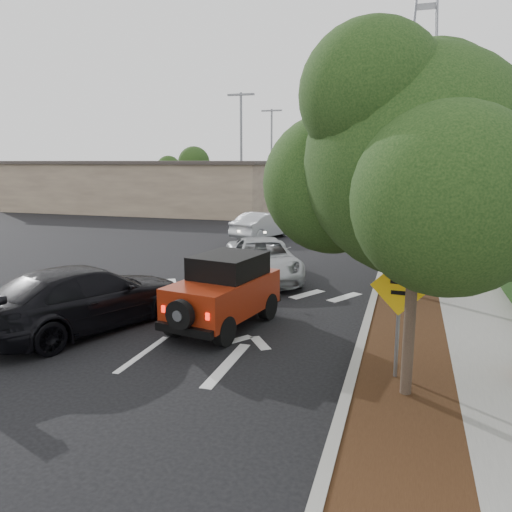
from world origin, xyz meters
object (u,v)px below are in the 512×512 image
at_px(red_jeep, 227,290).
at_px(speed_hump_sign, 399,302).
at_px(black_suv_oncoming, 87,297).
at_px(silver_suv_ahead, 262,259).

height_order(red_jeep, speed_hump_sign, speed_hump_sign).
relative_size(red_jeep, speed_hump_sign, 1.63).
bearing_deg(speed_hump_sign, red_jeep, 158.76).
bearing_deg(black_suv_oncoming, silver_suv_ahead, -91.67).
height_order(silver_suv_ahead, speed_hump_sign, speed_hump_sign).
bearing_deg(black_suv_oncoming, red_jeep, -138.56).
xyz_separation_m(red_jeep, speed_hump_sign, (4.28, -2.25, 0.67)).
bearing_deg(black_suv_oncoming, speed_hump_sign, -166.57).
distance_m(red_jeep, black_suv_oncoming, 3.57).
xyz_separation_m(red_jeep, silver_suv_ahead, (-0.62, 5.29, -0.23)).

